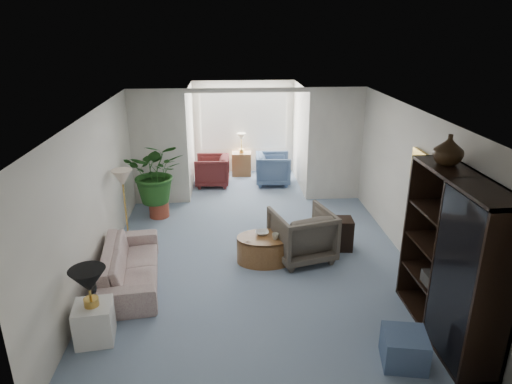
{
  "coord_description": "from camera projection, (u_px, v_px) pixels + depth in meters",
  "views": [
    {
      "loc": [
        -0.49,
        -6.47,
        3.73
      ],
      "look_at": [
        0.0,
        0.6,
        1.1
      ],
      "focal_mm": 31.83,
      "sensor_mm": 36.0,
      "label": 1
    }
  ],
  "objects": [
    {
      "name": "floor",
      "position": [
        259.0,
        268.0,
        7.38
      ],
      "size": [
        6.0,
        6.0,
        0.0
      ],
      "primitive_type": "plane",
      "color": "#8096AA",
      "rests_on": "ground"
    },
    {
      "name": "sunroom_floor",
      "position": [
        246.0,
        185.0,
        11.21
      ],
      "size": [
        2.6,
        2.6,
        0.0
      ],
      "primitive_type": "plane",
      "color": "#8096AA",
      "rests_on": "ground"
    },
    {
      "name": "back_pier_left",
      "position": [
        159.0,
        148.0,
        9.63
      ],
      "size": [
        1.2,
        0.12,
        2.5
      ],
      "primitive_type": "cube",
      "color": "white",
      "rests_on": "ground"
    },
    {
      "name": "back_pier_right",
      "position": [
        335.0,
        145.0,
        9.87
      ],
      "size": [
        1.2,
        0.12,
        2.5
      ],
      "primitive_type": "cube",
      "color": "white",
      "rests_on": "ground"
    },
    {
      "name": "back_header",
      "position": [
        248.0,
        90.0,
        9.33
      ],
      "size": [
        2.6,
        0.12,
        0.1
      ],
      "primitive_type": "cube",
      "color": "white",
      "rests_on": "back_pier_left"
    },
    {
      "name": "window_pane",
      "position": [
        244.0,
        120.0,
        11.74
      ],
      "size": [
        2.2,
        0.02,
        1.5
      ],
      "primitive_type": "cube",
      "color": "white"
    },
    {
      "name": "window_blinds",
      "position": [
        244.0,
        120.0,
        11.71
      ],
      "size": [
        2.2,
        0.02,
        1.5
      ],
      "primitive_type": "cube",
      "color": "white"
    },
    {
      "name": "framed_picture",
      "position": [
        421.0,
        167.0,
        6.85
      ],
      "size": [
        0.04,
        0.5,
        0.4
      ],
      "primitive_type": "cube",
      "color": "beige"
    },
    {
      "name": "sofa",
      "position": [
        131.0,
        265.0,
        6.89
      ],
      "size": [
        1.03,
        2.08,
        0.58
      ],
      "primitive_type": "imported",
      "rotation": [
        0.0,
        0.0,
        1.7
      ],
      "color": "beige",
      "rests_on": "ground"
    },
    {
      "name": "end_table",
      "position": [
        94.0,
        322.0,
        5.63
      ],
      "size": [
        0.51,
        0.51,
        0.5
      ],
      "primitive_type": "cube",
      "rotation": [
        0.0,
        0.0,
        0.13
      ],
      "color": "white",
      "rests_on": "ground"
    },
    {
      "name": "table_lamp",
      "position": [
        88.0,
        281.0,
        5.42
      ],
      "size": [
        0.44,
        0.44,
        0.3
      ],
      "primitive_type": "cone",
      "color": "black",
      "rests_on": "end_table"
    },
    {
      "name": "floor_lamp",
      "position": [
        122.0,
        178.0,
        7.79
      ],
      "size": [
        0.36,
        0.36,
        0.28
      ],
      "primitive_type": "cone",
      "color": "beige",
      "rests_on": "ground"
    },
    {
      "name": "coffee_table",
      "position": [
        265.0,
        249.0,
        7.52
      ],
      "size": [
        0.97,
        0.97,
        0.45
      ],
      "primitive_type": "cylinder",
      "rotation": [
        0.0,
        0.0,
        0.02
      ],
      "color": "brown",
      "rests_on": "ground"
    },
    {
      "name": "coffee_bowl",
      "position": [
        262.0,
        233.0,
        7.52
      ],
      "size": [
        0.23,
        0.23,
        0.05
      ],
      "primitive_type": "imported",
      "rotation": [
        0.0,
        0.0,
        0.02
      ],
      "color": "silver",
      "rests_on": "coffee_table"
    },
    {
      "name": "coffee_cup",
      "position": [
        275.0,
        236.0,
        7.34
      ],
      "size": [
        0.11,
        0.11,
        0.1
      ],
      "primitive_type": "imported",
      "rotation": [
        0.0,
        0.0,
        0.02
      ],
      "color": "beige",
      "rests_on": "coffee_table"
    },
    {
      "name": "wingback_chair",
      "position": [
        302.0,
        234.0,
        7.56
      ],
      "size": [
        1.15,
        1.17,
        0.87
      ],
      "primitive_type": "imported",
      "rotation": [
        0.0,
        0.0,
        3.42
      ],
      "color": "#5C5548",
      "rests_on": "ground"
    },
    {
      "name": "side_table_dark",
      "position": [
        338.0,
        234.0,
        7.94
      ],
      "size": [
        0.49,
        0.41,
        0.56
      ],
      "primitive_type": "cube",
      "rotation": [
        0.0,
        0.0,
        -0.07
      ],
      "color": "black",
      "rests_on": "ground"
    },
    {
      "name": "entertainment_cabinet",
      "position": [
        453.0,
        259.0,
        5.5
      ],
      "size": [
        0.5,
        1.89,
        2.1
      ],
      "primitive_type": "cube",
      "color": "black",
      "rests_on": "ground"
    },
    {
      "name": "cabinet_urn",
      "position": [
        449.0,
        150.0,
        5.54
      ],
      "size": [
        0.36,
        0.36,
        0.38
      ],
      "primitive_type": "imported",
      "color": "black",
      "rests_on": "entertainment_cabinet"
    },
    {
      "name": "ottoman",
      "position": [
        404.0,
        348.0,
        5.26
      ],
      "size": [
        0.57,
        0.57,
        0.39
      ],
      "primitive_type": "cube",
      "rotation": [
        0.0,
        0.0,
        -0.19
      ],
      "color": "#495F7E",
      "rests_on": "ground"
    },
    {
      "name": "plant_pot",
      "position": [
        159.0,
        209.0,
        9.31
      ],
      "size": [
        0.4,
        0.4,
        0.32
      ],
      "primitive_type": "cylinder",
      "color": "brown",
      "rests_on": "ground"
    },
    {
      "name": "house_plant",
      "position": [
        156.0,
        172.0,
        9.03
      ],
      "size": [
        1.14,
        0.99,
        1.27
      ],
      "primitive_type": "imported",
      "color": "#22531C",
      "rests_on": "plant_pot"
    },
    {
      "name": "sunroom_chair_blue",
      "position": [
        273.0,
        169.0,
        11.16
      ],
      "size": [
        0.88,
        0.85,
        0.76
      ],
      "primitive_type": "imported",
      "rotation": [
        0.0,
        0.0,
        1.52
      ],
      "color": "#495F7E",
      "rests_on": "ground"
    },
    {
      "name": "sunroom_chair_maroon",
      "position": [
        212.0,
        171.0,
        11.07
      ],
      "size": [
        0.85,
        0.83,
        0.74
      ],
      "primitive_type": "imported",
      "rotation": [
        0.0,
        0.0,
        -1.62
      ],
      "color": "#57211E",
      "rests_on": "ground"
    },
    {
      "name": "sunroom_table",
      "position": [
        242.0,
        164.0,
        11.84
      ],
      "size": [
        0.51,
        0.41,
        0.6
      ],
      "primitive_type": "cube",
      "rotation": [
        0.0,
        0.0,
        -0.05
      ],
      "color": "brown",
      "rests_on": "ground"
    },
    {
      "name": "shelf_clutter",
      "position": [
        458.0,
        275.0,
        5.28
      ],
      "size": [
        0.3,
        1.04,
        1.06
      ],
      "color": "#44413F",
      "rests_on": "entertainment_cabinet"
    }
  ]
}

